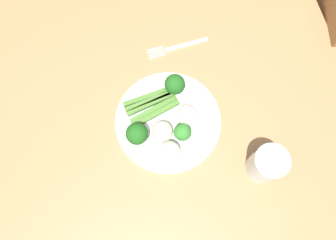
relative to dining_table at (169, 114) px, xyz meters
name	(u,v)px	position (x,y,z in m)	size (l,w,h in m)	color
ground_plane	(168,158)	(0.00, 0.00, -0.65)	(6.00, 6.00, 0.02)	#B7A88E
dining_table	(169,114)	(0.00, 0.00, 0.00)	(1.45, 0.96, 0.73)	#9E754C
chair	(323,33)	(0.22, -0.62, -0.14)	(0.47, 0.47, 0.87)	olive
plate	(168,122)	(-0.05, 0.01, 0.10)	(0.26, 0.26, 0.01)	white
asparagus_bundle	(152,105)	(0.00, 0.04, 0.11)	(0.09, 0.14, 0.01)	#47752D
broccoli_front_left	(175,84)	(0.03, -0.02, 0.14)	(0.05, 0.05, 0.06)	#4C7F2B
broccoli_back	(137,134)	(-0.08, 0.09, 0.14)	(0.05, 0.05, 0.06)	#4C7F2B
broccoli_back_right	(183,132)	(-0.09, -0.01, 0.14)	(0.04, 0.04, 0.05)	#609E3D
cauliflower_near_fork	(187,115)	(-0.05, -0.03, 0.13)	(0.05, 0.05, 0.05)	silver
cauliflower_mid	(162,131)	(-0.08, 0.03, 0.13)	(0.05, 0.05, 0.05)	beige
cauliflower_near_center	(170,152)	(-0.13, 0.03, 0.13)	(0.05, 0.05, 0.05)	silver
fork	(177,47)	(0.15, -0.06, 0.09)	(0.03, 0.17, 0.00)	silver
water_glass	(267,164)	(-0.21, -0.18, 0.14)	(0.08, 0.08, 0.09)	silver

